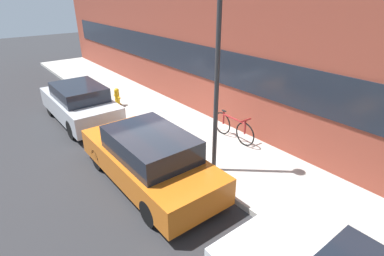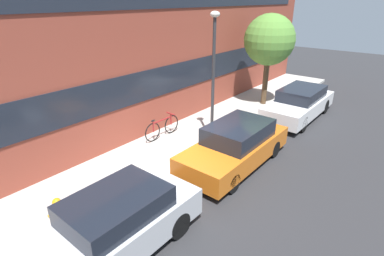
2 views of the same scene
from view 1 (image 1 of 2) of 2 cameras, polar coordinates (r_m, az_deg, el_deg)
name	(u,v)px [view 1 (image 1 of 2)]	position (r m, az deg, el deg)	size (l,w,h in m)	color
ground_plane	(160,150)	(9.08, -6.17, -4.23)	(56.00, 56.00, 0.00)	#2B2B2D
sidewalk_strip	(194,136)	(9.72, 0.45, -1.52)	(28.00, 2.67, 0.14)	#B2AFA8
parked_car_silver	(80,103)	(11.44, -20.60, 4.44)	(3.99, 1.64, 1.39)	#B2B5BA
parked_car_orange	(149,158)	(7.37, -8.22, -5.69)	(4.29, 1.71, 1.40)	#D16619
fire_hydrant	(117,97)	(12.35, -14.07, 5.79)	(0.49, 0.27, 0.71)	gold
bicycle	(233,127)	(9.28, 7.88, 0.17)	(1.73, 0.44, 0.83)	black
lamp_post	(218,62)	(6.79, 4.88, 12.36)	(0.32, 0.32, 4.53)	#2D2D30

